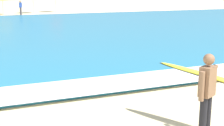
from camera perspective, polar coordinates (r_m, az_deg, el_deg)
name	(u,v)px	position (r m, az deg, el deg)	size (l,w,h in m)	color
sea	(20,33)	(22.51, -15.83, 5.12)	(120.00, 28.00, 0.14)	teal
surf_foam	(75,87)	(9.54, -6.53, -4.27)	(120.00, 1.66, 0.01)	white
surfer_with_board	(212,86)	(6.89, 17.11, -3.86)	(1.52, 2.72, 1.73)	black
beachgoer_near_row_mid	(21,7)	(38.09, -15.67, 9.33)	(0.32, 0.20, 1.58)	#383842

